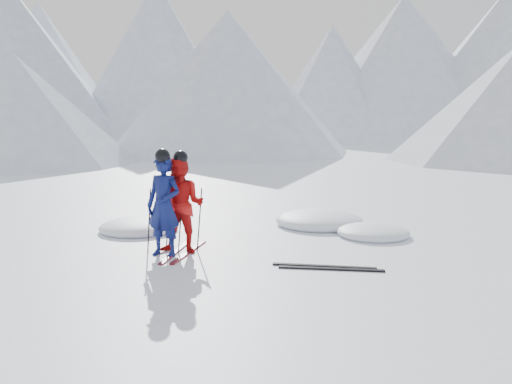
{
  "coord_description": "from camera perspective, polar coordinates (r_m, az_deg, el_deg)",
  "views": [
    {
      "loc": [
        -1.16,
        -9.15,
        2.48
      ],
      "look_at": [
        -1.45,
        0.5,
        1.1
      ],
      "focal_mm": 38.0,
      "sensor_mm": 36.0,
      "label": 1
    }
  ],
  "objects": [
    {
      "name": "ski_loose_a",
      "position": [
        9.03,
        7.18,
        -7.77
      ],
      "size": [
        1.7,
        0.33,
        0.03
      ],
      "primitive_type": "cube",
      "rotation": [
        0.0,
        0.0,
        1.43
      ],
      "color": "black",
      "rests_on": "ground"
    },
    {
      "name": "pole_red_left",
      "position": [
        10.14,
        -9.26,
        -2.76
      ],
      "size": [
        0.12,
        0.09,
        1.16
      ],
      "primitive_type": "cylinder",
      "rotation": [
        0.06,
        0.08,
        0.0
      ],
      "color": "black",
      "rests_on": "ground"
    },
    {
      "name": "ski_worn_left",
      "position": [
        9.99,
        -8.44,
        -6.24
      ],
      "size": [
        0.31,
        1.7,
        0.03
      ],
      "primitive_type": "cube",
      "rotation": [
        0.0,
        0.0,
        -0.13
      ],
      "color": "black",
      "rests_on": "ground"
    },
    {
      "name": "ski_loose_b",
      "position": [
        8.9,
        7.91,
        -8.02
      ],
      "size": [
        1.7,
        0.27,
        0.03
      ],
      "primitive_type": "cube",
      "rotation": [
        0.0,
        0.0,
        1.46
      ],
      "color": "black",
      "rests_on": "ground"
    },
    {
      "name": "ski_worn_right",
      "position": [
        9.95,
        -7.07,
        -6.27
      ],
      "size": [
        0.42,
        1.68,
        0.03
      ],
      "primitive_type": "cube",
      "rotation": [
        0.0,
        0.0,
        -0.2
      ],
      "color": "black",
      "rests_on": "ground"
    },
    {
      "name": "skier_blue",
      "position": [
        9.63,
        -9.69,
        -1.45
      ],
      "size": [
        0.77,
        0.65,
        1.79
      ],
      "primitive_type": "imported",
      "rotation": [
        0.0,
        0.0,
        -0.39
      ],
      "color": "#0D1651",
      "rests_on": "ground"
    },
    {
      "name": "pole_blue_right",
      "position": [
        9.87,
        -7.94,
        -2.94
      ],
      "size": [
        0.12,
        0.07,
        1.19
      ],
      "primitive_type": "cylinder",
      "rotation": [
        -0.04,
        0.08,
        0.0
      ],
      "color": "black",
      "rests_on": "ground"
    },
    {
      "name": "ground",
      "position": [
        9.55,
        8.68,
        -7.01
      ],
      "size": [
        160.0,
        160.0,
        0.0
      ],
      "primitive_type": "plane",
      "color": "white",
      "rests_on": "ground"
    },
    {
      "name": "skier_red",
      "position": [
        9.79,
        -7.85,
        -1.39
      ],
      "size": [
        0.95,
        0.79,
        1.75
      ],
      "primitive_type": "imported",
      "rotation": [
        0.0,
        0.0,
        -0.16
      ],
      "color": "red",
      "rests_on": "ground"
    },
    {
      "name": "pole_red_right",
      "position": [
        9.94,
        -5.97,
        -2.91
      ],
      "size": [
        0.12,
        0.08,
        1.16
      ],
      "primitive_type": "cylinder",
      "rotation": [
        -0.05,
        0.08,
        0.0
      ],
      "color": "black",
      "rests_on": "ground"
    },
    {
      "name": "mountain_range",
      "position": [
        45.19,
        10.72,
        13.37
      ],
      "size": [
        106.15,
        62.94,
        15.53
      ],
      "color": "#B2BCD1",
      "rests_on": "ground"
    },
    {
      "name": "snow_lumps",
      "position": [
        11.45,
        4.7,
        -4.41
      ],
      "size": [
        8.6,
        6.26,
        0.44
      ],
      "color": "white",
      "rests_on": "ground"
    },
    {
      "name": "pole_blue_left",
      "position": [
        9.89,
        -11.19,
        -3.0
      ],
      "size": [
        0.12,
        0.08,
        1.19
      ],
      "primitive_type": "cylinder",
      "rotation": [
        0.05,
        0.08,
        0.0
      ],
      "color": "black",
      "rests_on": "ground"
    }
  ]
}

